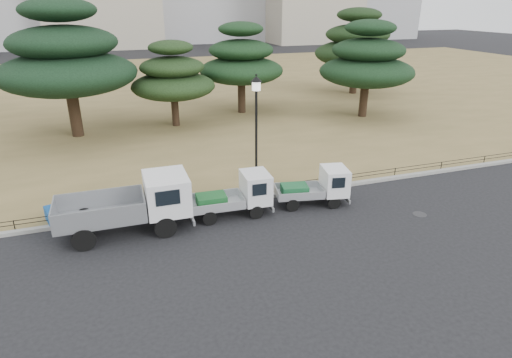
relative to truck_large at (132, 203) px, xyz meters
name	(u,v)px	position (x,y,z in m)	size (l,w,h in m)	color
ground	(271,225)	(5.40, -1.37, -1.24)	(220.00, 220.00, 0.00)	black
lawn	(167,91)	(5.40, 29.23, -1.17)	(120.00, 56.00, 0.15)	olive
curb	(252,198)	(5.40, 1.23, -1.16)	(120.00, 0.25, 0.16)	gray
truck_large	(132,203)	(0.00, 0.00, 0.00)	(5.13, 2.09, 2.24)	black
truck_kei_front	(237,195)	(4.35, 0.10, -0.34)	(3.49, 1.62, 1.82)	black
truck_kei_rear	(317,187)	(8.10, -0.09, -0.40)	(3.43, 1.93, 1.69)	black
street_lamp	(256,117)	(5.72, 1.53, 2.65)	(0.50, 0.50, 5.54)	black
pipe_fence	(251,190)	(5.40, 1.38, -0.80)	(38.00, 0.04, 0.40)	black
tarp_pile	(63,212)	(-2.77, 1.70, -0.75)	(1.50, 1.27, 0.85)	#1451A2
manhole	(420,214)	(11.90, -2.57, -1.24)	(0.60, 0.60, 0.01)	#2D2D30
pine_west_near	(66,60)	(-2.71, 14.56, 3.97)	(8.78, 8.78, 8.78)	black
pine_center_left	(173,78)	(4.07, 15.04, 2.41)	(5.97, 5.97, 6.07)	black
pine_center_right	(241,61)	(9.89, 17.38, 3.03)	(6.71, 6.71, 7.12)	black
pine_east_near	(367,62)	(18.66, 13.03, 3.13)	(7.25, 7.25, 7.32)	black
pine_east_far	(357,45)	(22.85, 21.55, 3.55)	(8.01, 8.01, 8.04)	black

